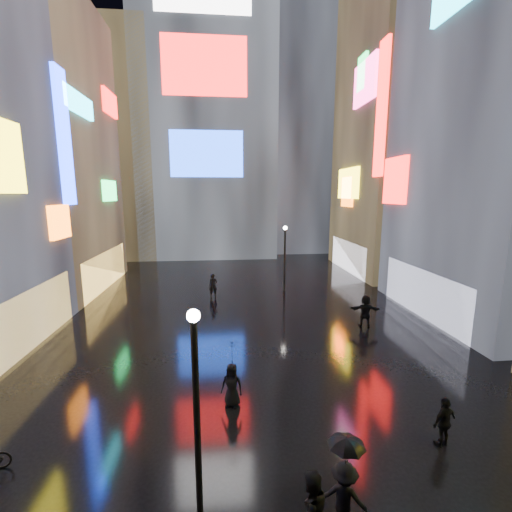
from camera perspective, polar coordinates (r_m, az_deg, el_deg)
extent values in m
plane|color=black|center=(23.91, -1.92, -8.39)|extent=(140.00, 140.00, 0.00)
cube|color=#FFC659|center=(20.16, -34.41, -9.37)|extent=(0.20, 10.00, 3.00)
cube|color=#FF630C|center=(22.99, -29.92, 4.95)|extent=(0.25, 2.24, 1.94)
cube|color=#1435FF|center=(24.69, -29.36, 16.81)|extent=(0.25, 1.40, 8.00)
cube|color=black|center=(32.25, -33.68, 14.59)|extent=(10.00, 12.00, 22.00)
cube|color=#FFC659|center=(30.80, -23.82, -2.11)|extent=(0.20, 10.00, 3.00)
cube|color=#19E655|center=(31.84, -23.22, 9.96)|extent=(0.25, 3.00, 1.71)
cube|color=#19D0F3|center=(27.54, -27.57, 21.67)|extent=(0.25, 4.84, 1.37)
cube|color=#FF0F0C|center=(34.49, -23.17, 22.35)|extent=(0.25, 3.32, 1.94)
cube|color=white|center=(24.08, 26.12, -5.60)|extent=(0.20, 9.00, 3.00)
cube|color=#FF0F0C|center=(26.73, 22.19, 11.54)|extent=(0.25, 2.99, 3.26)
cube|color=#FF0F0C|center=(29.97, 20.21, 21.93)|extent=(0.25, 1.40, 10.00)
cube|color=black|center=(37.51, 23.53, 19.24)|extent=(10.00, 12.00, 28.00)
cube|color=white|center=(35.47, 15.14, -0.04)|extent=(0.20, 9.00, 3.00)
cube|color=yellow|center=(35.15, 15.12, 11.60)|extent=(0.25, 4.92, 2.91)
cube|color=#FF3290|center=(33.83, 17.72, 25.92)|extent=(0.25, 4.36, 3.46)
cube|color=#FF630C|center=(35.25, 14.99, 10.28)|extent=(0.25, 2.63, 2.87)
cube|color=#19E655|center=(34.70, 17.31, 27.11)|extent=(0.25, 1.69, 2.90)
cube|color=black|center=(48.48, -8.13, 26.21)|extent=(16.00, 14.00, 42.00)
cube|color=#FF1414|center=(41.71, -8.58, 28.88)|extent=(9.00, 0.20, 6.00)
cube|color=#194CFF|center=(39.76, -8.22, 16.49)|extent=(8.00, 0.20, 5.00)
cube|color=black|center=(50.57, 6.79, 20.91)|extent=(12.00, 12.00, 34.00)
cube|color=black|center=(46.63, -22.17, 16.17)|extent=(10.00, 10.00, 26.00)
cylinder|color=black|center=(8.91, -9.81, -25.37)|extent=(0.16, 0.16, 5.00)
sphere|color=white|center=(7.71, -10.40, -9.77)|extent=(0.30, 0.30, 0.30)
cylinder|color=black|center=(27.14, 4.81, -0.68)|extent=(0.16, 0.16, 5.00)
sphere|color=white|center=(26.77, 4.89, 4.68)|extent=(0.30, 0.30, 0.30)
imported|color=black|center=(9.26, 8.97, -36.54)|extent=(1.11, 0.99, 1.88)
imported|color=black|center=(9.79, 14.39, -34.32)|extent=(1.24, 1.01, 1.68)
imported|color=black|center=(13.00, 28.88, -23.03)|extent=(1.01, 0.69, 1.59)
imported|color=black|center=(13.34, -4.05, -20.67)|extent=(0.91, 0.74, 1.62)
imported|color=black|center=(21.16, 17.74, -8.71)|extent=(1.83, 0.89, 1.89)
imported|color=black|center=(25.90, -7.15, -4.94)|extent=(0.70, 0.51, 1.76)
imported|color=black|center=(9.00, 14.78, -28.86)|extent=(1.15, 1.15, 0.72)
imported|color=black|center=(12.74, -4.13, -15.81)|extent=(1.14, 1.12, 0.90)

